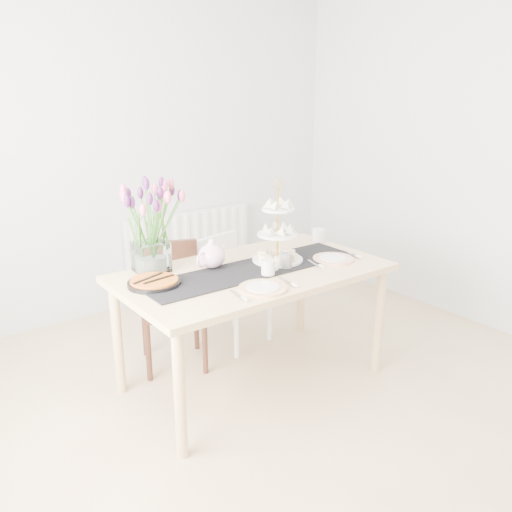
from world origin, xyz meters
TOP-DOWN VIEW (x-y plane):
  - room_shell at (0.00, 0.00)m, footprint 4.50×4.50m
  - radiator at (0.50, 2.19)m, footprint 1.20×0.08m
  - dining_table at (0.03, 0.62)m, footprint 1.60×0.90m
  - chair_brown at (-0.23, 1.18)m, footprint 0.52×0.52m
  - chair_white at (0.25, 1.22)m, footprint 0.46×0.46m
  - table_runner at (0.03, 0.62)m, footprint 1.40×0.35m
  - tulip_vase at (-0.47, 0.96)m, footprint 0.66×0.66m
  - cake_stand at (0.25, 0.65)m, footprint 0.32×0.32m
  - teapot at (-0.15, 0.78)m, footprint 0.32×0.29m
  - cream_jug at (0.77, 0.83)m, footprint 0.11×0.11m
  - tart_tin at (-0.56, 0.73)m, footprint 0.29×0.29m
  - mug_grey at (0.21, 0.52)m, footprint 0.11×0.11m
  - mug_white at (0.04, 0.48)m, footprint 0.10×0.10m
  - plate_left at (-0.12, 0.32)m, footprint 0.31×0.31m
  - plate_right at (0.55, 0.47)m, footprint 0.32×0.32m

SIDE VIEW (x-z plane):
  - chair_white at x=0.25m, z-range 0.06..0.84m
  - radiator at x=0.50m, z-range 0.15..0.75m
  - chair_brown at x=-0.23m, z-range 0.06..0.88m
  - dining_table at x=0.03m, z-range 0.30..1.05m
  - table_runner at x=0.03m, z-range 0.75..0.76m
  - plate_right at x=0.55m, z-range 0.75..0.76m
  - plate_left at x=-0.12m, z-range 0.75..0.76m
  - tart_tin at x=-0.56m, z-range 0.75..0.78m
  - cream_jug at x=0.77m, z-range 0.75..0.84m
  - mug_grey at x=0.21m, z-range 0.75..0.84m
  - mug_white at x=0.04m, z-range 0.75..0.85m
  - teapot at x=-0.15m, z-range 0.75..0.92m
  - cake_stand at x=0.25m, z-range 0.65..1.11m
  - tulip_vase at x=-0.47m, z-range 0.83..1.39m
  - room_shell at x=0.00m, z-range -0.95..3.55m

